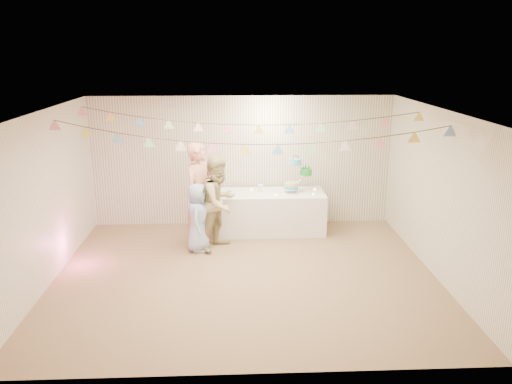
{
  "coord_description": "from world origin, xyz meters",
  "views": [
    {
      "loc": [
        -0.16,
        -7.25,
        3.47
      ],
      "look_at": [
        0.2,
        0.8,
        1.15
      ],
      "focal_mm": 35.0,
      "sensor_mm": 36.0,
      "label": 1
    }
  ],
  "objects_px": {
    "person_adult_b": "(219,203)",
    "person_child": "(198,217)",
    "table": "(270,212)",
    "person_adult_a": "(200,195)",
    "cake_stand": "(298,177)"
  },
  "relations": [
    {
      "from": "cake_stand",
      "to": "person_child",
      "type": "xyz_separation_m",
      "value": [
        -1.88,
        -0.96,
        -0.47
      ]
    },
    {
      "from": "table",
      "to": "cake_stand",
      "type": "xyz_separation_m",
      "value": [
        0.55,
        0.05,
        0.69
      ]
    },
    {
      "from": "table",
      "to": "person_adult_b",
      "type": "distance_m",
      "value": 1.32
    },
    {
      "from": "person_adult_a",
      "to": "person_adult_b",
      "type": "relative_size",
      "value": 1.12
    },
    {
      "from": "person_adult_b",
      "to": "person_child",
      "type": "height_order",
      "value": "person_adult_b"
    },
    {
      "from": "person_adult_b",
      "to": "person_adult_a",
      "type": "bearing_deg",
      "value": 102.23
    },
    {
      "from": "cake_stand",
      "to": "person_adult_a",
      "type": "xyz_separation_m",
      "value": [
        -1.85,
        -0.69,
        -0.14
      ]
    },
    {
      "from": "cake_stand",
      "to": "person_adult_a",
      "type": "height_order",
      "value": "person_adult_a"
    },
    {
      "from": "cake_stand",
      "to": "person_adult_a",
      "type": "distance_m",
      "value": 1.98
    },
    {
      "from": "cake_stand",
      "to": "person_adult_b",
      "type": "bearing_deg",
      "value": -150.77
    },
    {
      "from": "table",
      "to": "cake_stand",
      "type": "bearing_deg",
      "value": 5.19
    },
    {
      "from": "person_adult_a",
      "to": "person_child",
      "type": "bearing_deg",
      "value": -152.65
    },
    {
      "from": "table",
      "to": "cake_stand",
      "type": "distance_m",
      "value": 0.89
    },
    {
      "from": "table",
      "to": "person_child",
      "type": "bearing_deg",
      "value": -145.69
    },
    {
      "from": "person_adult_a",
      "to": "cake_stand",
      "type": "bearing_deg",
      "value": -35.05
    }
  ]
}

